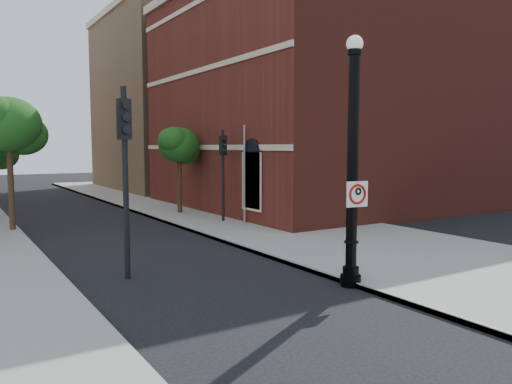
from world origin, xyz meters
TOP-DOWN VIEW (x-y plane):
  - ground at (0.00, 0.00)m, footprint 120.00×120.00m
  - sidewalk_right at (6.00, 10.00)m, footprint 8.00×60.00m
  - curb_edge at (2.05, 10.00)m, footprint 0.10×60.00m
  - brick_wall_building at (16.00, 14.00)m, footprint 22.30×16.30m
  - bg_building_tan_b at (16.00, 30.00)m, footprint 22.00×14.00m
  - lamppost at (2.06, -0.48)m, footprint 0.53×0.53m
  - no_parking_sign at (2.08, -0.64)m, footprint 0.64×0.12m
  - traffic_signal_left at (-2.53, 3.23)m, footprint 0.32×0.42m
  - traffic_signal_right at (4.25, 10.35)m, footprint 0.32×0.37m
  - utility_pole at (4.80, 9.38)m, footprint 0.09×0.09m
  - street_tree_a at (-4.24, 12.94)m, footprint 3.09×2.79m
  - street_tree_c at (3.80, 14.28)m, footprint 2.51×2.27m

SIDE VIEW (x-z plane):
  - ground at x=0.00m, z-range 0.00..0.00m
  - sidewalk_right at x=6.00m, z-range 0.00..0.12m
  - curb_edge at x=2.05m, z-range 0.00..0.14m
  - utility_pole at x=4.80m, z-range 0.00..4.50m
  - no_parking_sign at x=2.08m, z-range 2.05..2.69m
  - lamppost at x=2.06m, z-range -0.24..6.01m
  - traffic_signal_right at x=4.25m, z-range 0.75..5.05m
  - traffic_signal_left at x=-2.53m, z-range 0.89..5.99m
  - street_tree_c at x=3.80m, z-range 1.30..5.83m
  - street_tree_a at x=-4.24m, z-range 1.61..7.17m
  - brick_wall_building at x=16.00m, z-range 0.01..12.51m
  - bg_building_tan_b at x=16.00m, z-range 0.00..14.00m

